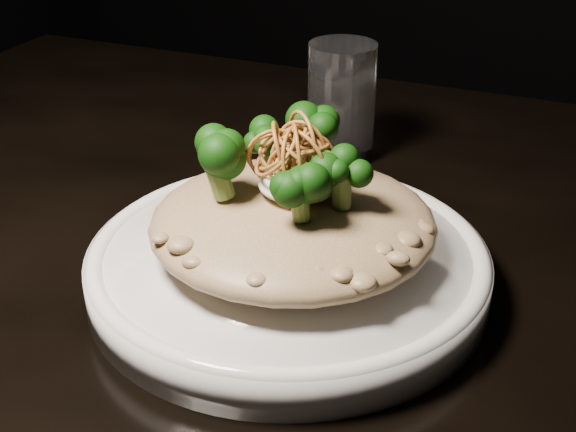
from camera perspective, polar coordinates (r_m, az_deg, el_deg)
The scene contains 7 objects.
table at distance 0.65m, azimuth 1.37°, elevation -8.79°, with size 1.10×0.80×0.75m.
plate at distance 0.55m, azimuth 0.00°, elevation -3.74°, with size 0.27×0.27×0.03m, color white.
risotto at distance 0.53m, azimuth 0.35°, elevation -0.46°, with size 0.19×0.19×0.04m, color brown.
broccoli at distance 0.52m, azimuth 0.00°, elevation 4.09°, with size 0.13×0.13×0.05m, color black, non-canonical shape.
cheese at distance 0.52m, azimuth 0.74°, elevation 2.31°, with size 0.05×0.05×0.01m, color white.
shallots at distance 0.51m, azimuth 0.18°, elevation 4.80°, with size 0.05×0.05×0.03m, color brown, non-canonical shape.
drinking_glass at distance 0.73m, azimuth 3.81°, elevation 8.07°, with size 0.06×0.06×0.11m, color silver.
Camera 1 is at (0.19, -0.48, 1.06)m, focal length 50.00 mm.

